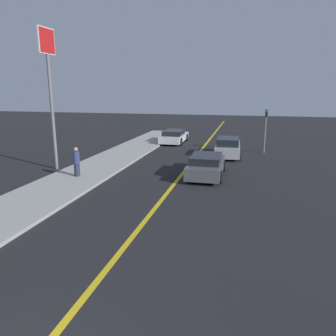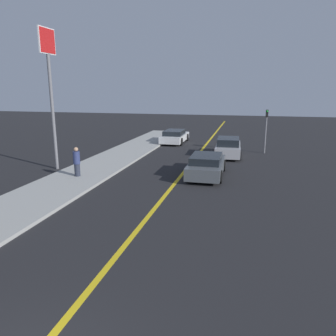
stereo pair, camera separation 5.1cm
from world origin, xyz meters
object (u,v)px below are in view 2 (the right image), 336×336
pedestrian_far_standing (77,162)px  car_near_right_lane (206,165)px  car_ahead_center (228,147)px  car_far_distant (175,136)px  traffic_light (266,126)px  roadside_sign (49,70)px

pedestrian_far_standing → car_near_right_lane: bearing=18.0°
car_ahead_center → car_far_distant: size_ratio=0.95×
car_ahead_center → pedestrian_far_standing: size_ratio=2.66×
car_near_right_lane → car_far_distant: bearing=110.8°
traffic_light → roadside_sign: size_ratio=0.40×
car_far_distant → pedestrian_far_standing: (-2.52, -13.45, 0.36)m
car_far_distant → roadside_sign: bearing=-112.6°
car_ahead_center → car_far_distant: 7.33m
pedestrian_far_standing → traffic_light: 14.58m
car_ahead_center → roadside_sign: size_ratio=0.52×
car_ahead_center → traffic_light: size_ratio=1.29×
car_near_right_lane → pedestrian_far_standing: (-6.92, -2.25, 0.32)m
car_far_distant → car_ahead_center: bearing=-44.4°
car_far_distant → traffic_light: 8.70m
car_ahead_center → car_far_distant: car_ahead_center is taller
traffic_light → car_ahead_center: bearing=-145.7°
roadside_sign → car_near_right_lane: bearing=3.0°
car_near_right_lane → car_far_distant: car_near_right_lane is taller
roadside_sign → pedestrian_far_standing: bearing=-36.3°
car_ahead_center → roadside_sign: 13.17m
car_near_right_lane → roadside_sign: roadside_sign is taller
car_ahead_center → car_near_right_lane: bearing=-100.0°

